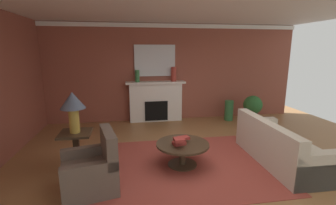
{
  "coord_description": "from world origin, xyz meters",
  "views": [
    {
      "loc": [
        -1.31,
        -4.13,
        2.17
      ],
      "look_at": [
        -0.43,
        1.12,
        1.0
      ],
      "focal_mm": 25.53,
      "sensor_mm": 36.0,
      "label": 1
    }
  ],
  "objects_px": {
    "coffee_table": "(183,149)",
    "vase_mantel_left": "(137,76)",
    "armchair_near_window": "(92,172)",
    "vase_tall_corner": "(229,110)",
    "table_lamp": "(73,104)",
    "vase_mantel_right": "(174,74)",
    "mantel_mirror": "(155,61)",
    "potted_plant": "(253,107)",
    "side_table": "(77,148)",
    "fireplace": "(156,103)",
    "sofa": "(279,148)"
  },
  "relations": [
    {
      "from": "fireplace",
      "to": "side_table",
      "type": "bearing_deg",
      "value": -122.71
    },
    {
      "from": "coffee_table",
      "to": "vase_mantel_left",
      "type": "relative_size",
      "value": 2.79
    },
    {
      "from": "mantel_mirror",
      "to": "side_table",
      "type": "distance_m",
      "value": 3.74
    },
    {
      "from": "sofa",
      "to": "mantel_mirror",
      "type": "bearing_deg",
      "value": 121.53
    },
    {
      "from": "vase_mantel_left",
      "to": "vase_mantel_right",
      "type": "bearing_deg",
      "value": 0.0
    },
    {
      "from": "sofa",
      "to": "vase_mantel_left",
      "type": "bearing_deg",
      "value": 129.36
    },
    {
      "from": "fireplace",
      "to": "armchair_near_window",
      "type": "relative_size",
      "value": 1.88
    },
    {
      "from": "mantel_mirror",
      "to": "vase_mantel_right",
      "type": "bearing_deg",
      "value": -17.18
    },
    {
      "from": "armchair_near_window",
      "to": "side_table",
      "type": "distance_m",
      "value": 0.88
    },
    {
      "from": "coffee_table",
      "to": "vase_mantel_right",
      "type": "relative_size",
      "value": 2.31
    },
    {
      "from": "fireplace",
      "to": "coffee_table",
      "type": "bearing_deg",
      "value": -87.04
    },
    {
      "from": "side_table",
      "to": "vase_mantel_right",
      "type": "xyz_separation_m",
      "value": [
        2.36,
        2.76,
        1.06
      ]
    },
    {
      "from": "vase_mantel_left",
      "to": "mantel_mirror",
      "type": "bearing_deg",
      "value": 17.18
    },
    {
      "from": "table_lamp",
      "to": "vase_mantel_left",
      "type": "height_order",
      "value": "vase_mantel_left"
    },
    {
      "from": "table_lamp",
      "to": "vase_mantel_left",
      "type": "xyz_separation_m",
      "value": [
        1.26,
        2.76,
        0.2
      ]
    },
    {
      "from": "fireplace",
      "to": "vase_tall_corner",
      "type": "height_order",
      "value": "fireplace"
    },
    {
      "from": "sofa",
      "to": "potted_plant",
      "type": "distance_m",
      "value": 2.7
    },
    {
      "from": "armchair_near_window",
      "to": "table_lamp",
      "type": "distance_m",
      "value": 1.27
    },
    {
      "from": "armchair_near_window",
      "to": "vase_tall_corner",
      "type": "height_order",
      "value": "armchair_near_window"
    },
    {
      "from": "fireplace",
      "to": "vase_mantel_left",
      "type": "relative_size",
      "value": 5.02
    },
    {
      "from": "fireplace",
      "to": "coffee_table",
      "type": "distance_m",
      "value": 3.05
    },
    {
      "from": "armchair_near_window",
      "to": "vase_tall_corner",
      "type": "distance_m",
      "value": 4.97
    },
    {
      "from": "fireplace",
      "to": "vase_mantel_right",
      "type": "height_order",
      "value": "vase_mantel_right"
    },
    {
      "from": "armchair_near_window",
      "to": "vase_mantel_left",
      "type": "xyz_separation_m",
      "value": [
        0.88,
        3.55,
        1.11
      ]
    },
    {
      "from": "vase_mantel_right",
      "to": "potted_plant",
      "type": "relative_size",
      "value": 0.52
    },
    {
      "from": "fireplace",
      "to": "mantel_mirror",
      "type": "height_order",
      "value": "mantel_mirror"
    },
    {
      "from": "potted_plant",
      "to": "vase_mantel_right",
      "type": "bearing_deg",
      "value": 165.51
    },
    {
      "from": "coffee_table",
      "to": "vase_mantel_left",
      "type": "xyz_separation_m",
      "value": [
        -0.71,
        2.99,
        1.08
      ]
    },
    {
      "from": "side_table",
      "to": "table_lamp",
      "type": "xyz_separation_m",
      "value": [
        0.0,
        0.0,
        0.82
      ]
    },
    {
      "from": "fireplace",
      "to": "armchair_near_window",
      "type": "bearing_deg",
      "value": -111.6
    },
    {
      "from": "table_lamp",
      "to": "vase_tall_corner",
      "type": "bearing_deg",
      "value": 31.58
    },
    {
      "from": "mantel_mirror",
      "to": "vase_tall_corner",
      "type": "relative_size",
      "value": 1.96
    },
    {
      "from": "vase_tall_corner",
      "to": "vase_mantel_right",
      "type": "xyz_separation_m",
      "value": [
        -1.73,
        0.25,
        1.14
      ]
    },
    {
      "from": "table_lamp",
      "to": "vase_mantel_right",
      "type": "relative_size",
      "value": 1.74
    },
    {
      "from": "mantel_mirror",
      "to": "armchair_near_window",
      "type": "xyz_separation_m",
      "value": [
        -1.43,
        -3.72,
        -1.55
      ]
    },
    {
      "from": "sofa",
      "to": "potted_plant",
      "type": "xyz_separation_m",
      "value": [
        0.83,
        2.57,
        0.19
      ]
    },
    {
      "from": "side_table",
      "to": "potted_plant",
      "type": "height_order",
      "value": "potted_plant"
    },
    {
      "from": "side_table",
      "to": "potted_plant",
      "type": "distance_m",
      "value": 5.16
    },
    {
      "from": "sofa",
      "to": "side_table",
      "type": "distance_m",
      "value": 3.88
    },
    {
      "from": "vase_mantel_left",
      "to": "sofa",
      "type": "bearing_deg",
      "value": -50.64
    },
    {
      "from": "armchair_near_window",
      "to": "vase_mantel_left",
      "type": "height_order",
      "value": "vase_mantel_left"
    },
    {
      "from": "armchair_near_window",
      "to": "coffee_table",
      "type": "bearing_deg",
      "value": 19.66
    },
    {
      "from": "mantel_mirror",
      "to": "vase_mantel_right",
      "type": "height_order",
      "value": "mantel_mirror"
    },
    {
      "from": "fireplace",
      "to": "table_lamp",
      "type": "distance_m",
      "value": 3.4
    },
    {
      "from": "vase_tall_corner",
      "to": "vase_mantel_left",
      "type": "xyz_separation_m",
      "value": [
        -2.83,
        0.25,
        1.11
      ]
    },
    {
      "from": "sofa",
      "to": "vase_mantel_right",
      "type": "height_order",
      "value": "vase_mantel_right"
    },
    {
      "from": "fireplace",
      "to": "potted_plant",
      "type": "xyz_separation_m",
      "value": [
        2.88,
        -0.65,
        -0.09
      ]
    },
    {
      "from": "coffee_table",
      "to": "vase_mantel_right",
      "type": "height_order",
      "value": "vase_mantel_right"
    },
    {
      "from": "armchair_near_window",
      "to": "vase_mantel_left",
      "type": "relative_size",
      "value": 2.67
    },
    {
      "from": "mantel_mirror",
      "to": "potted_plant",
      "type": "relative_size",
      "value": 1.49
    }
  ]
}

